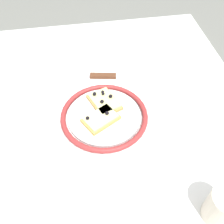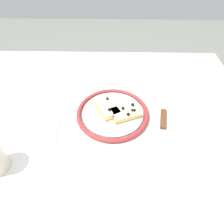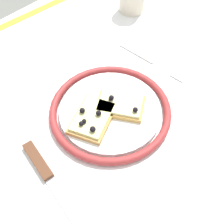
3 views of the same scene
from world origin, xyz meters
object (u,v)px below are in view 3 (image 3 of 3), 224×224
pizza_slice_near (120,105)px  dining_table (122,117)px  fork (152,61)px  pizza_slice_far (93,119)px  measuring_tape (30,14)px  plate (110,110)px  knife (46,174)px

pizza_slice_near → dining_table: bearing=-149.6°
fork → pizza_slice_far: bearing=6.1°
dining_table → measuring_tape: (-0.06, -0.42, 0.08)m
pizza_slice_far → fork: bearing=-173.9°
plate → knife: plate is taller
pizza_slice_far → measuring_tape: pizza_slice_far is taller
dining_table → plate: (0.05, 0.01, 0.08)m
dining_table → plate: 0.10m
pizza_slice_far → plate: bearing=175.0°
knife → dining_table: bearing=-175.9°
pizza_slice_near → fork: 0.18m
plate → dining_table: bearing=-172.1°
knife → pizza_slice_far: bearing=-174.3°
pizza_slice_far → fork: pizza_slice_far is taller
dining_table → pizza_slice_near: size_ratio=9.59×
pizza_slice_near → pizza_slice_far: size_ratio=0.98×
pizza_slice_near → knife: 0.21m
pizza_slice_far → fork: (-0.24, -0.03, -0.02)m
knife → fork: knife is taller
dining_table → plate: bearing=7.9°
pizza_slice_near → pizza_slice_far: same height
pizza_slice_far → knife: 0.14m
dining_table → knife: (0.24, 0.02, 0.08)m
fork → measuring_tape: fork is taller
measuring_tape → plate: bearing=80.5°
pizza_slice_near → measuring_tape: (-0.09, -0.44, -0.02)m
plate → knife: size_ratio=1.10×
pizza_slice_far → knife: (0.14, 0.01, -0.02)m
plate → knife: (0.19, 0.01, -0.00)m
knife → measuring_tape: knife is taller
fork → measuring_tape: 0.41m
knife → measuring_tape: (-0.30, -0.44, -0.00)m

